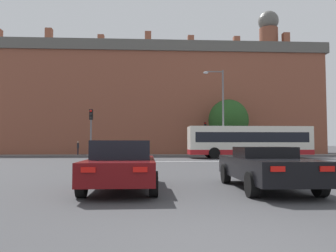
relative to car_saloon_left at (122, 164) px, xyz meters
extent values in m
plane|color=#3D3D3F|center=(1.94, -5.51, -0.72)|extent=(400.00, 400.00, 0.00)
cube|color=silver|center=(1.94, 14.81, -0.72)|extent=(8.50, 0.30, 0.01)
cube|color=gray|center=(1.94, 29.36, -0.72)|extent=(69.44, 2.50, 0.01)
cube|color=brown|center=(0.01, 36.99, 5.91)|extent=(47.60, 10.42, 13.27)
cube|color=#5B5954|center=(0.01, 36.99, 13.25)|extent=(48.55, 10.83, 1.41)
cube|color=brown|center=(-13.34, 35.93, 15.28)|extent=(0.90, 0.90, 2.65)
cube|color=brown|center=(-6.51, 38.27, 15.28)|extent=(0.90, 0.90, 2.65)
cube|color=brown|center=(0.42, 36.52, 15.28)|extent=(0.90, 0.90, 2.65)
cube|color=brown|center=(6.74, 37.91, 15.28)|extent=(0.90, 0.90, 2.65)
cube|color=brown|center=(13.63, 37.97, 15.28)|extent=(0.90, 0.90, 2.65)
cube|color=brown|center=(20.34, 36.00, 15.28)|extent=(0.90, 0.90, 2.65)
cylinder|color=brown|center=(18.19, 36.99, 15.78)|extent=(2.67, 2.67, 3.65)
sphere|color=#5B5954|center=(18.19, 36.99, 18.72)|extent=(2.96, 2.96, 2.96)
cube|color=#600C0F|center=(0.00, 0.01, -0.12)|extent=(1.87, 4.60, 0.57)
cube|color=black|center=(0.00, -0.03, 0.42)|extent=(1.59, 2.08, 0.51)
cylinder|color=black|center=(-0.89, 1.42, -0.40)|extent=(0.23, 0.64, 0.64)
cylinder|color=black|center=(0.86, 1.44, -0.40)|extent=(0.23, 0.64, 0.64)
cylinder|color=black|center=(-0.86, -1.42, -0.40)|extent=(0.23, 0.64, 0.64)
cylinder|color=black|center=(0.89, -1.40, -0.40)|extent=(0.23, 0.64, 0.64)
cube|color=red|center=(-0.54, -2.31, 0.02)|extent=(0.32, 0.05, 0.12)
cube|color=red|center=(0.59, -2.29, 0.02)|extent=(0.32, 0.05, 0.12)
cube|color=black|center=(4.16, -0.18, -0.10)|extent=(1.82, 4.72, 0.60)
cube|color=black|center=(4.16, -0.06, 0.35)|extent=(1.54, 1.43, 0.31)
cylinder|color=black|center=(3.32, 1.29, -0.40)|extent=(0.23, 0.64, 0.64)
cylinder|color=black|center=(5.03, 1.27, -0.40)|extent=(0.23, 0.64, 0.64)
cylinder|color=black|center=(3.30, -1.63, -0.40)|extent=(0.23, 0.64, 0.64)
cylinder|color=black|center=(5.00, -1.65, -0.40)|extent=(0.23, 0.64, 0.64)
cube|color=red|center=(3.59, -2.54, 0.04)|extent=(0.32, 0.05, 0.12)
cube|color=red|center=(4.69, -2.56, 0.04)|extent=(0.32, 0.05, 0.12)
cube|color=silver|center=(9.90, 20.25, 0.90)|extent=(11.16, 2.47, 2.55)
cube|color=#AD191E|center=(9.90, 20.25, -0.15)|extent=(11.18, 2.49, 0.44)
cube|color=black|center=(9.90, 20.25, 1.18)|extent=(10.26, 2.50, 0.90)
cylinder|color=black|center=(6.44, 19.06, -0.22)|extent=(1.00, 0.28, 1.00)
cylinder|color=black|center=(6.44, 21.43, -0.22)|extent=(1.00, 0.28, 1.00)
cylinder|color=black|center=(13.36, 19.06, -0.22)|extent=(1.00, 0.28, 1.00)
cylinder|color=black|center=(13.36, 21.43, -0.22)|extent=(1.00, 0.28, 1.00)
cylinder|color=slate|center=(7.23, 28.52, 0.81)|extent=(0.12, 0.12, 3.07)
cube|color=black|center=(7.23, 28.52, 2.75)|extent=(0.26, 0.20, 0.80)
sphere|color=red|center=(7.23, 28.39, 3.01)|extent=(0.17, 0.17, 0.17)
sphere|color=black|center=(7.23, 28.39, 2.75)|extent=(0.17, 0.17, 0.17)
sphere|color=black|center=(7.23, 28.39, 2.50)|extent=(0.17, 0.17, 0.17)
cylinder|color=slate|center=(-3.70, 15.46, 0.85)|extent=(0.12, 0.12, 3.15)
cube|color=black|center=(-3.70, 15.46, 2.82)|extent=(0.26, 0.20, 0.80)
sphere|color=red|center=(-3.70, 15.33, 3.08)|extent=(0.17, 0.17, 0.17)
sphere|color=black|center=(-3.70, 15.33, 2.82)|extent=(0.17, 0.17, 0.17)
sphere|color=black|center=(-3.70, 15.33, 2.57)|extent=(0.17, 0.17, 0.17)
cylinder|color=slate|center=(7.59, 20.53, 3.39)|extent=(0.16, 0.16, 8.23)
cylinder|color=slate|center=(6.78, 20.53, 7.36)|extent=(1.62, 0.10, 0.10)
ellipsoid|color=#B2B2B7|center=(5.98, 20.53, 7.26)|extent=(0.50, 0.36, 0.22)
cylinder|color=black|center=(-7.80, 29.93, -0.33)|extent=(0.13, 0.13, 0.78)
cylinder|color=black|center=(-7.78, 29.76, -0.33)|extent=(0.13, 0.13, 0.78)
cube|color=#232328|center=(-7.79, 29.85, 0.37)|extent=(0.27, 0.43, 0.62)
sphere|color=tan|center=(-7.79, 29.85, 0.80)|extent=(0.24, 0.24, 0.24)
cylinder|color=#333851|center=(-0.29, 28.77, -0.33)|extent=(0.13, 0.13, 0.79)
cylinder|color=#333851|center=(-0.46, 28.79, -0.33)|extent=(0.13, 0.13, 0.79)
cube|color=#232328|center=(-0.37, 28.78, 0.38)|extent=(0.43, 0.28, 0.62)
sphere|color=tan|center=(-0.37, 28.78, 0.81)|extent=(0.24, 0.24, 0.24)
cylinder|color=#4C3823|center=(10.12, 28.98, 0.33)|extent=(0.36, 0.36, 2.11)
ellipsoid|color=#234C1E|center=(10.12, 28.98, 3.41)|extent=(4.76, 4.76, 5.00)
camera|label=1|loc=(0.81, -9.58, 0.59)|focal=35.00mm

